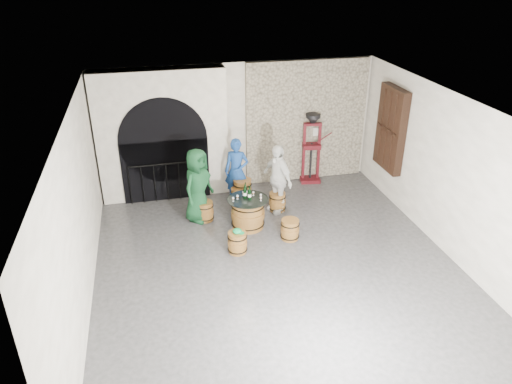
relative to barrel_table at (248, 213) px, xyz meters
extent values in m
plane|color=#303033|center=(0.24, -1.71, -0.35)|extent=(8.00, 8.00, 0.00)
plane|color=silver|center=(0.24, 2.29, 1.25)|extent=(8.00, 0.00, 8.00)
plane|color=silver|center=(0.24, -5.71, 1.25)|extent=(8.00, 0.00, 8.00)
plane|color=silver|center=(-3.26, -1.71, 1.25)|extent=(0.00, 8.00, 8.00)
plane|color=silver|center=(3.74, -1.71, 1.25)|extent=(0.00, 8.00, 8.00)
plane|color=beige|center=(0.24, -1.71, 2.85)|extent=(8.00, 8.00, 0.00)
cube|color=#A39B82|center=(2.04, 2.23, 1.25)|extent=(3.20, 0.12, 3.18)
cube|color=silver|center=(-1.66, 2.04, 1.25)|extent=(3.10, 0.50, 3.18)
cube|color=black|center=(-1.66, 1.77, 0.43)|extent=(2.10, 0.03, 1.55)
cylinder|color=black|center=(-1.66, 1.77, 1.20)|extent=(2.10, 0.03, 2.10)
cylinder|color=black|center=(-1.66, 1.71, 0.63)|extent=(1.79, 0.04, 0.04)
cylinder|color=black|center=(-2.55, 1.71, 0.14)|extent=(0.02, 0.02, 0.98)
cylinder|color=black|center=(-2.25, 1.71, 0.14)|extent=(0.02, 0.02, 0.98)
cylinder|color=black|center=(-1.96, 1.71, 0.14)|extent=(0.02, 0.02, 0.98)
cylinder|color=black|center=(-1.66, 1.71, 0.14)|extent=(0.02, 0.02, 0.98)
cylinder|color=black|center=(-1.36, 1.71, 0.14)|extent=(0.02, 0.02, 0.98)
cylinder|color=black|center=(-1.06, 1.71, 0.14)|extent=(0.02, 0.02, 0.98)
cylinder|color=black|center=(-0.77, 1.71, 0.14)|extent=(0.02, 0.02, 0.98)
cube|color=black|center=(3.63, 0.69, 1.45)|extent=(0.20, 1.10, 2.00)
cube|color=black|center=(3.58, 0.69, 1.45)|extent=(0.06, 0.88, 1.76)
cube|color=black|center=(3.61, 0.69, 1.45)|extent=(0.22, 0.92, 0.06)
cube|color=black|center=(3.61, 0.40, 1.45)|extent=(0.22, 0.06, 1.80)
cube|color=black|center=(3.61, 0.69, 1.45)|extent=(0.22, 0.06, 1.80)
cube|color=black|center=(3.61, 0.98, 1.45)|extent=(0.22, 0.06, 1.80)
cylinder|color=brown|center=(0.00, 0.00, -0.02)|extent=(0.70, 0.70, 0.66)
cylinder|color=brown|center=(0.00, 0.00, -0.02)|extent=(0.75, 0.75, 0.15)
torus|color=black|center=(0.00, 0.00, -0.24)|extent=(0.75, 0.75, 0.02)
torus|color=black|center=(0.00, 0.00, 0.21)|extent=(0.75, 0.75, 0.02)
cylinder|color=brown|center=(0.00, 0.00, 0.32)|extent=(0.71, 0.71, 0.02)
cylinder|color=black|center=(0.00, 0.00, 0.35)|extent=(0.91, 0.91, 0.01)
cylinder|color=brown|center=(-0.90, 0.53, -0.13)|extent=(0.37, 0.37, 0.44)
cylinder|color=brown|center=(-0.90, 0.53, -0.13)|extent=(0.40, 0.40, 0.10)
torus|color=black|center=(-0.90, 0.53, -0.28)|extent=(0.41, 0.41, 0.02)
torus|color=black|center=(-0.90, 0.53, 0.02)|extent=(0.41, 0.41, 0.02)
cylinder|color=brown|center=(-0.90, 0.53, 0.10)|extent=(0.38, 0.38, 0.02)
cylinder|color=brown|center=(0.00, 1.04, -0.13)|extent=(0.37, 0.37, 0.44)
cylinder|color=brown|center=(0.00, 1.04, -0.13)|extent=(0.40, 0.40, 0.10)
torus|color=black|center=(0.00, 1.04, -0.28)|extent=(0.41, 0.41, 0.02)
torus|color=black|center=(0.00, 1.04, 0.02)|extent=(0.41, 0.41, 0.02)
cylinder|color=brown|center=(0.00, 1.04, 0.10)|extent=(0.38, 0.38, 0.02)
cylinder|color=brown|center=(0.85, 0.60, -0.13)|extent=(0.37, 0.37, 0.44)
cylinder|color=brown|center=(0.85, 0.60, -0.13)|extent=(0.40, 0.40, 0.10)
torus|color=black|center=(0.85, 0.60, -0.28)|extent=(0.41, 0.41, 0.02)
torus|color=black|center=(0.85, 0.60, 0.02)|extent=(0.41, 0.41, 0.02)
cylinder|color=brown|center=(0.85, 0.60, 0.10)|extent=(0.38, 0.38, 0.02)
cylinder|color=brown|center=(0.77, -0.70, -0.13)|extent=(0.37, 0.37, 0.44)
cylinder|color=brown|center=(0.77, -0.70, -0.13)|extent=(0.40, 0.40, 0.10)
torus|color=black|center=(0.77, -0.70, -0.28)|extent=(0.41, 0.41, 0.02)
torus|color=black|center=(0.77, -0.70, 0.02)|extent=(0.41, 0.41, 0.02)
cylinder|color=brown|center=(0.77, -0.70, 0.10)|extent=(0.38, 0.38, 0.02)
cylinder|color=brown|center=(-0.43, -0.95, -0.13)|extent=(0.37, 0.37, 0.44)
cylinder|color=brown|center=(-0.43, -0.95, -0.13)|extent=(0.40, 0.40, 0.10)
torus|color=black|center=(-0.43, -0.95, -0.28)|extent=(0.41, 0.41, 0.02)
torus|color=black|center=(-0.43, -0.95, 0.02)|extent=(0.41, 0.41, 0.02)
cylinder|color=brown|center=(-0.43, -0.95, 0.10)|extent=(0.38, 0.38, 0.02)
ellipsoid|color=#0C8742|center=(-0.43, -0.95, 0.15)|extent=(0.18, 0.18, 0.10)
cylinder|color=#0C8742|center=(-0.35, -0.98, 0.11)|extent=(0.12, 0.12, 0.01)
imported|color=#103C1F|center=(-1.02, 0.60, 0.52)|extent=(0.98, 0.99, 1.73)
imported|color=navy|center=(0.00, 1.30, 0.46)|extent=(0.69, 0.57, 1.62)
imported|color=silver|center=(0.83, 0.59, 0.49)|extent=(0.75, 1.06, 1.67)
cylinder|color=black|center=(-0.05, 0.06, 0.47)|extent=(0.07, 0.07, 0.22)
cylinder|color=white|center=(-0.05, 0.06, 0.46)|extent=(0.08, 0.08, 0.06)
cone|color=black|center=(-0.05, 0.06, 0.59)|extent=(0.07, 0.07, 0.05)
cylinder|color=black|center=(-0.05, 0.06, 0.65)|extent=(0.03, 0.03, 0.07)
cylinder|color=black|center=(0.03, -0.04, 0.47)|extent=(0.07, 0.07, 0.22)
cylinder|color=white|center=(0.03, -0.04, 0.46)|extent=(0.08, 0.08, 0.06)
cone|color=black|center=(0.03, -0.04, 0.59)|extent=(0.07, 0.07, 0.05)
cylinder|color=black|center=(0.03, -0.04, 0.65)|extent=(0.03, 0.03, 0.07)
cylinder|color=black|center=(-0.02, 0.16, 0.47)|extent=(0.07, 0.07, 0.22)
cylinder|color=white|center=(-0.02, 0.16, 0.46)|extent=(0.08, 0.08, 0.06)
cone|color=black|center=(-0.02, 0.16, 0.59)|extent=(0.07, 0.07, 0.05)
cylinder|color=black|center=(-0.02, 0.16, 0.65)|extent=(0.03, 0.03, 0.07)
cylinder|color=brown|center=(0.12, 1.18, -0.05)|extent=(0.43, 0.43, 0.60)
cylinder|color=brown|center=(0.12, 1.18, -0.05)|extent=(0.46, 0.46, 0.13)
torus|color=black|center=(0.12, 1.18, -0.25)|extent=(0.47, 0.47, 0.02)
torus|color=black|center=(0.12, 1.18, 0.16)|extent=(0.47, 0.47, 0.02)
cylinder|color=brown|center=(0.12, 1.18, 0.26)|extent=(0.44, 0.44, 0.02)
cube|color=#510D16|center=(2.14, 1.99, -0.30)|extent=(0.57, 0.49, 0.10)
cube|color=#510D16|center=(2.14, 1.99, 0.66)|extent=(0.50, 0.36, 0.12)
cube|color=#510D16|center=(2.14, 1.99, 1.26)|extent=(0.48, 0.19, 0.07)
cylinder|color=black|center=(2.14, 1.99, 0.25)|extent=(0.06, 0.06, 0.99)
cylinder|color=black|center=(2.14, 1.99, 1.48)|extent=(0.38, 0.38, 0.09)
cone|color=black|center=(2.14, 1.99, 1.36)|extent=(0.38, 0.38, 0.20)
cube|color=#510D16|center=(1.94, 2.02, 0.49)|extent=(0.08, 0.08, 1.58)
cube|color=#510D16|center=(2.33, 1.96, 0.49)|extent=(0.08, 0.08, 1.58)
cylinder|color=#510D16|center=(2.43, 1.90, 0.89)|extent=(0.42, 0.10, 0.31)
cube|color=silver|center=(2.29, 2.15, 1.00)|extent=(0.18, 0.10, 0.22)
camera|label=1|loc=(-1.95, -9.24, 5.24)|focal=34.00mm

